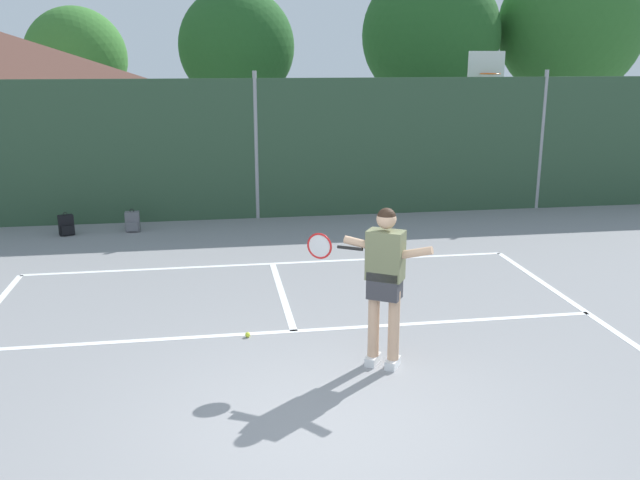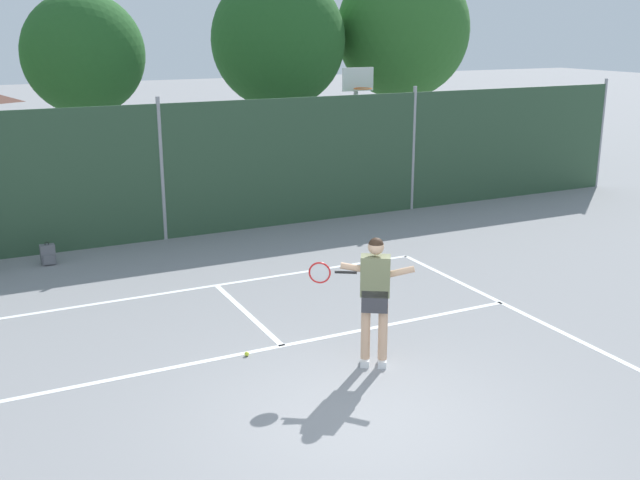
{
  "view_description": "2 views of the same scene",
  "coord_description": "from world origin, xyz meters",
  "px_view_note": "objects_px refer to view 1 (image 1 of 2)",
  "views": [
    {
      "loc": [
        -0.97,
        -5.78,
        3.46
      ],
      "look_at": [
        0.64,
        4.33,
        0.71
      ],
      "focal_mm": 38.74,
      "sensor_mm": 36.0,
      "label": 1
    },
    {
      "loc": [
        -4.07,
        -7.01,
        4.58
      ],
      "look_at": [
        1.06,
        3.35,
        1.28
      ],
      "focal_mm": 42.21,
      "sensor_mm": 36.0,
      "label": 2
    }
  ],
  "objects_px": {
    "tennis_player": "(384,273)",
    "tennis_ball": "(248,335)",
    "backpack_black": "(66,225)",
    "backpack_grey": "(133,222)",
    "basketball_hoop": "(483,104)"
  },
  "relations": [
    {
      "from": "basketball_hoop",
      "to": "tennis_player",
      "type": "xyz_separation_m",
      "value": [
        -4.77,
        -9.13,
        -1.2
      ]
    },
    {
      "from": "tennis_ball",
      "to": "backpack_grey",
      "type": "bearing_deg",
      "value": 108.81
    },
    {
      "from": "tennis_player",
      "to": "backpack_grey",
      "type": "bearing_deg",
      "value": 116.7
    },
    {
      "from": "tennis_player",
      "to": "backpack_black",
      "type": "xyz_separation_m",
      "value": [
        -4.73,
        6.78,
        -0.92
      ]
    },
    {
      "from": "tennis_ball",
      "to": "backpack_grey",
      "type": "xyz_separation_m",
      "value": [
        -1.99,
        5.83,
        0.16
      ]
    },
    {
      "from": "backpack_black",
      "to": "backpack_grey",
      "type": "bearing_deg",
      "value": 4.87
    },
    {
      "from": "tennis_player",
      "to": "tennis_ball",
      "type": "relative_size",
      "value": 28.1
    },
    {
      "from": "basketball_hoop",
      "to": "backpack_grey",
      "type": "xyz_separation_m",
      "value": [
        -8.23,
        -2.24,
        -2.12
      ]
    },
    {
      "from": "basketball_hoop",
      "to": "backpack_black",
      "type": "bearing_deg",
      "value": -166.12
    },
    {
      "from": "backpack_black",
      "to": "tennis_ball",
      "type": "bearing_deg",
      "value": -60.4
    },
    {
      "from": "basketball_hoop",
      "to": "backpack_black",
      "type": "xyz_separation_m",
      "value": [
        -9.5,
        -2.35,
        -2.12
      ]
    },
    {
      "from": "basketball_hoop",
      "to": "tennis_ball",
      "type": "bearing_deg",
      "value": -127.75
    },
    {
      "from": "tennis_player",
      "to": "tennis_ball",
      "type": "xyz_separation_m",
      "value": [
        -1.48,
        1.06,
        -1.08
      ]
    },
    {
      "from": "tennis_player",
      "to": "tennis_ball",
      "type": "distance_m",
      "value": 2.11
    },
    {
      "from": "basketball_hoop",
      "to": "tennis_player",
      "type": "bearing_deg",
      "value": -117.59
    }
  ]
}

